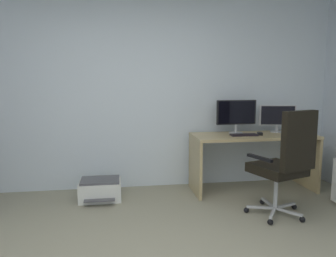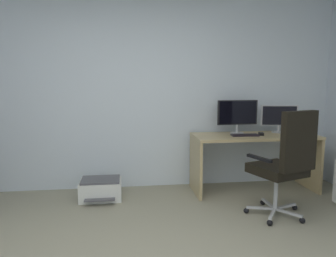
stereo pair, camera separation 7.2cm
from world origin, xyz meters
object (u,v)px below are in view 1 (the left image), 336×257
object	(u,v)px
keyboard	(244,135)
monitor_secondary	(277,117)
office_chair	(285,161)
computer_mouse	(260,134)
monitor_main	(236,114)
printer	(100,189)
desk	(253,149)

from	to	relation	value
keyboard	monitor_secondary	bearing A→B (deg)	22.92
office_chair	computer_mouse	bearing A→B (deg)	82.86
monitor_main	office_chair	distance (m)	1.14
monitor_secondary	printer	xyz separation A→B (m)	(-2.37, -0.20, -0.84)
desk	computer_mouse	world-z (taller)	computer_mouse
keyboard	computer_mouse	world-z (taller)	computer_mouse
keyboard	printer	distance (m)	1.92
office_chair	printer	xyz separation A→B (m)	(-1.93, 0.87, -0.50)
monitor_secondary	keyboard	distance (m)	0.63
computer_mouse	printer	bearing A→B (deg)	-164.84
monitor_main	printer	distance (m)	2.00
monitor_secondary	computer_mouse	world-z (taller)	monitor_secondary
monitor_main	keyboard	xyz separation A→B (m)	(0.03, -0.22, -0.25)
keyboard	office_chair	size ratio (longest dim) A/B	0.30
monitor_main	computer_mouse	bearing A→B (deg)	-38.23
monitor_main	keyboard	size ratio (longest dim) A/B	1.59
desk	office_chair	distance (m)	0.93
monitor_secondary	computer_mouse	xyz separation A→B (m)	(-0.33, -0.20, -0.20)
computer_mouse	monitor_main	bearing A→B (deg)	156.86
monitor_secondary	desk	bearing A→B (deg)	-160.21
desk	printer	distance (m)	2.02
office_chair	keyboard	bearing A→B (deg)	97.59
monitor_main	printer	bearing A→B (deg)	-173.60
printer	office_chair	bearing A→B (deg)	-24.18
desk	monitor_secondary	world-z (taller)	monitor_secondary
monitor_main	computer_mouse	size ratio (longest dim) A/B	5.41
desk	keyboard	world-z (taller)	keyboard
monitor_secondary	printer	bearing A→B (deg)	-175.17
desk	office_chair	bearing A→B (deg)	-93.02
keyboard	printer	bearing A→B (deg)	-178.78
office_chair	monitor_main	bearing A→B (deg)	97.62
computer_mouse	office_chair	world-z (taller)	office_chair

